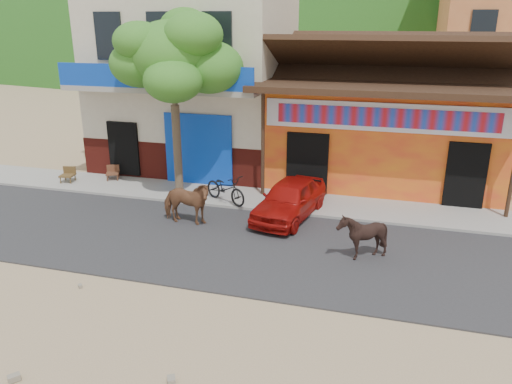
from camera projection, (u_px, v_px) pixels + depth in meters
ground at (267, 302)px, 10.75m from camera, size 120.00×120.00×0.00m
road at (291, 252)px, 13.01m from camera, size 60.00×5.00×0.04m
sidewalk at (313, 205)px, 16.18m from camera, size 60.00×2.00×0.12m
dance_club at (385, 130)px, 18.74m from camera, size 8.00×6.00×3.60m
cafe_building at (197, 78)px, 20.09m from camera, size 7.00×6.00×7.00m
tree at (175, 105)px, 16.16m from camera, size 3.00×3.00×6.00m
cow_tan at (186, 203)px, 14.52m from camera, size 1.59×0.74×1.33m
cow_dark at (362, 236)px, 12.43m from camera, size 1.27×1.17×1.22m
red_car at (290, 199)px, 15.04m from camera, size 2.01×3.64×1.17m
scooter at (226, 188)px, 16.10m from camera, size 1.85×1.41×0.93m
cafe_chair_left at (112, 167)px, 18.35m from camera, size 0.60×0.60×0.97m
cafe_chair_right at (67, 169)px, 18.07m from camera, size 0.54×0.54×1.01m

